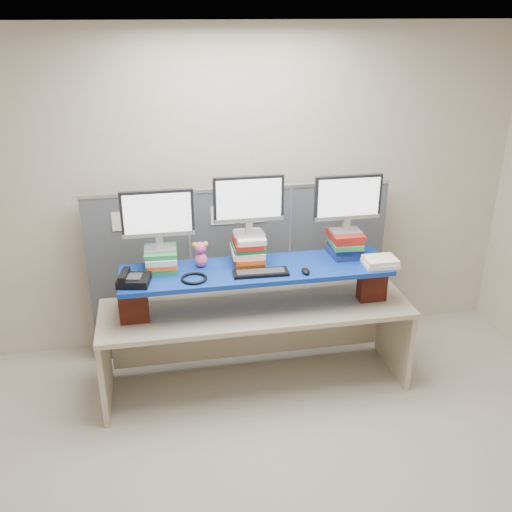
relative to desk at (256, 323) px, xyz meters
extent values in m
cube|color=beige|center=(-0.03, -1.17, 0.81)|extent=(5.00, 4.00, 2.80)
cube|color=#B7AF9F|center=(-0.03, -1.17, -0.59)|extent=(5.00, 4.00, 0.01)
cube|color=white|center=(-0.03, -1.17, 2.21)|extent=(5.00, 4.00, 0.01)
cube|color=#464B52|center=(-0.89, 0.61, 0.16)|extent=(0.85, 0.05, 1.50)
cube|color=#464B52|center=(-0.03, 0.61, 0.16)|extent=(0.85, 0.05, 1.50)
cube|color=#464B52|center=(0.84, 0.61, 0.16)|extent=(0.85, 0.05, 1.50)
cube|color=silver|center=(-0.03, 0.61, 0.93)|extent=(2.60, 0.06, 0.03)
cube|color=white|center=(-0.98, 0.58, 0.71)|extent=(0.20, 0.00, 0.16)
cube|color=white|center=(-0.18, 0.58, 0.71)|extent=(0.20, 0.00, 0.16)
cube|color=white|center=(0.07, 0.58, 0.71)|extent=(0.20, 0.00, 0.16)
cube|color=white|center=(0.87, 0.58, 0.71)|extent=(0.20, 0.00, 0.16)
cube|color=#BBAB8E|center=(0.00, 0.00, 0.13)|extent=(2.43, 0.73, 0.04)
cube|color=#BBAB8E|center=(-1.19, -0.01, -0.24)|extent=(0.05, 0.66, 0.70)
cube|color=#BBAB8E|center=(1.19, 0.01, -0.24)|extent=(0.05, 0.66, 0.70)
cube|color=maroon|center=(-0.93, -0.06, 0.30)|extent=(0.22, 0.12, 0.29)
cube|color=maroon|center=(0.93, -0.04, 0.30)|extent=(0.22, 0.12, 0.29)
cube|color=navy|center=(0.00, 0.00, 0.46)|extent=(2.06, 0.53, 0.04)
cube|color=#248945|center=(-0.71, 0.12, 0.50)|extent=(0.25, 0.30, 0.04)
cube|color=#FF5D18|center=(-0.70, 0.11, 0.54)|extent=(0.22, 0.28, 0.04)
cube|color=white|center=(-0.70, 0.10, 0.58)|extent=(0.24, 0.27, 0.04)
cube|color=#248945|center=(-0.71, 0.12, 0.62)|extent=(0.25, 0.28, 0.04)
cube|color=#FF5D18|center=(-0.04, 0.12, 0.50)|extent=(0.23, 0.28, 0.03)
cube|color=#FF5D18|center=(-0.04, 0.12, 0.53)|extent=(0.22, 0.29, 0.04)
cube|color=white|center=(-0.04, 0.13, 0.57)|extent=(0.26, 0.29, 0.04)
cube|color=#248945|center=(-0.04, 0.13, 0.61)|extent=(0.25, 0.27, 0.04)
cube|color=#A91B13|center=(-0.05, 0.11, 0.65)|extent=(0.21, 0.27, 0.04)
cube|color=white|center=(-0.03, 0.12, 0.69)|extent=(0.21, 0.28, 0.04)
cube|color=navy|center=(0.74, 0.13, 0.50)|extent=(0.25, 0.29, 0.04)
cube|color=navy|center=(0.75, 0.14, 0.54)|extent=(0.23, 0.29, 0.05)
cube|color=#248945|center=(0.74, 0.11, 0.59)|extent=(0.24, 0.29, 0.04)
cube|color=#A91B13|center=(0.74, 0.14, 0.62)|extent=(0.22, 0.29, 0.03)
cube|color=#A91B13|center=(0.74, 0.12, 0.66)|extent=(0.25, 0.27, 0.04)
cube|color=#ACACB1|center=(-0.71, 0.11, 0.64)|extent=(0.23, 0.15, 0.02)
cube|color=#ACACB1|center=(-0.71, 0.11, 0.70)|extent=(0.05, 0.04, 0.10)
cube|color=black|center=(-0.71, 0.11, 0.92)|extent=(0.53, 0.04, 0.35)
cube|color=silver|center=(-0.71, 0.09, 0.92)|extent=(0.49, 0.01, 0.31)
cube|color=#ACACB1|center=(-0.03, 0.12, 0.71)|extent=(0.23, 0.15, 0.02)
cube|color=#ACACB1|center=(-0.03, 0.12, 0.77)|extent=(0.05, 0.04, 0.10)
cube|color=black|center=(-0.03, 0.12, 0.99)|extent=(0.53, 0.04, 0.35)
cube|color=silver|center=(-0.03, 0.10, 0.99)|extent=(0.49, 0.01, 0.31)
cube|color=#ACACB1|center=(0.74, 0.13, 0.68)|extent=(0.23, 0.15, 0.02)
cube|color=#ACACB1|center=(0.74, 0.13, 0.74)|extent=(0.05, 0.04, 0.10)
cube|color=black|center=(0.74, 0.13, 0.96)|extent=(0.53, 0.04, 0.35)
cube|color=silver|center=(0.74, 0.11, 0.96)|extent=(0.49, 0.01, 0.31)
cube|color=black|center=(0.02, -0.11, 0.49)|extent=(0.42, 0.15, 0.02)
cube|color=#303033|center=(0.02, -0.11, 0.50)|extent=(0.36, 0.10, 0.00)
ellipsoid|color=black|center=(0.35, -0.15, 0.50)|extent=(0.08, 0.12, 0.03)
cube|color=black|center=(-0.91, -0.11, 0.51)|extent=(0.25, 0.24, 0.06)
cube|color=#303033|center=(-0.91, -0.11, 0.54)|extent=(0.13, 0.13, 0.01)
cube|color=black|center=(-0.97, -0.10, 0.55)|extent=(0.08, 0.20, 0.04)
torus|color=black|center=(-0.48, -0.12, 0.49)|extent=(0.23, 0.23, 0.02)
ellipsoid|color=#E75894|center=(-0.41, 0.10, 0.54)|extent=(0.10, 0.09, 0.11)
sphere|color=#E75894|center=(-0.41, 0.10, 0.64)|extent=(0.09, 0.09, 0.09)
sphere|color=yellow|center=(-0.45, 0.10, 0.66)|extent=(0.04, 0.04, 0.04)
sphere|color=yellow|center=(-0.37, 0.10, 0.66)|extent=(0.04, 0.04, 0.04)
cube|color=white|center=(0.95, -0.11, 0.49)|extent=(0.25, 0.20, 0.03)
cube|color=white|center=(0.95, -0.11, 0.52)|extent=(0.24, 0.19, 0.03)
camera|label=1|loc=(-0.69, -3.87, 2.29)|focal=40.00mm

